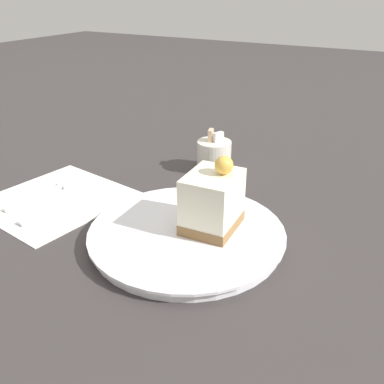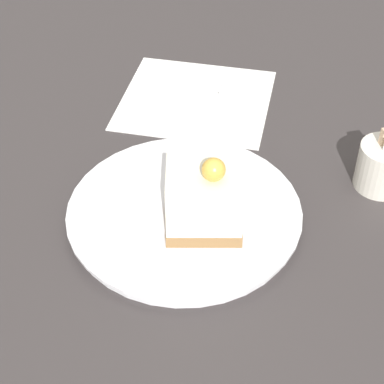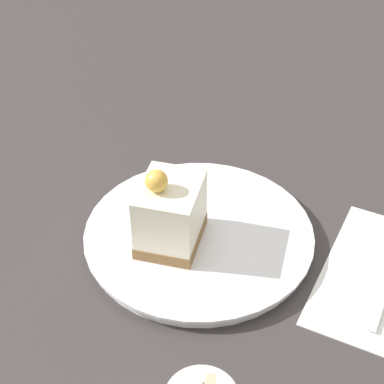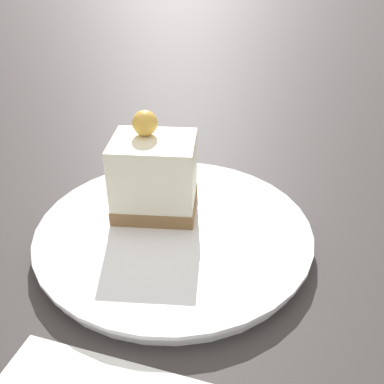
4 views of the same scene
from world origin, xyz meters
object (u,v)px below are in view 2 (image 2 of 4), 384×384
at_px(plate, 184,213).
at_px(cake_slice, 204,199).
at_px(sugar_bowl, 383,166).
at_px(knife, 181,107).
at_px(fork, 209,88).

height_order(plate, cake_slice, cake_slice).
height_order(plate, sugar_bowl, sugar_bowl).
bearing_deg(knife, cake_slice, 17.50).
relative_size(plate, cake_slice, 2.60).
relative_size(plate, knife, 1.59).
xyz_separation_m(plate, knife, (-0.23, -0.02, -0.00)).
distance_m(cake_slice, knife, 0.26).
height_order(plate, knife, plate).
bearing_deg(plate, sugar_bowl, 108.20).
height_order(knife, sugar_bowl, sugar_bowl).
bearing_deg(fork, sugar_bowl, 55.17).
xyz_separation_m(fork, sugar_bowl, (0.20, 0.22, 0.03)).
bearing_deg(sugar_bowl, cake_slice, -63.75).
relative_size(plate, fork, 1.76).
height_order(fork, knife, same).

